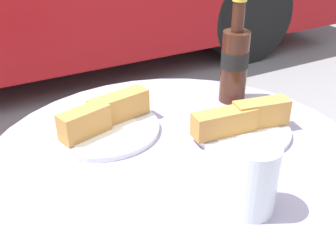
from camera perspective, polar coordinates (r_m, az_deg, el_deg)
name	(u,v)px	position (r m, az deg, el deg)	size (l,w,h in m)	color
bistro_table	(177,205)	(0.92, 1.18, -10.62)	(0.80, 0.80, 0.69)	#B7B7BC
cola_bottle_left	(235,62)	(1.04, 9.00, 8.55)	(0.07, 0.07, 0.26)	#3D1E14
drinking_glass	(253,182)	(0.70, 11.45, -7.39)	(0.08, 0.08, 0.12)	#C68923
lunch_plate_near	(242,124)	(0.92, 9.94, 0.26)	(0.23, 0.21, 0.07)	white
lunch_plate_far	(103,122)	(0.93, -8.74, 0.57)	(0.25, 0.25, 0.07)	white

